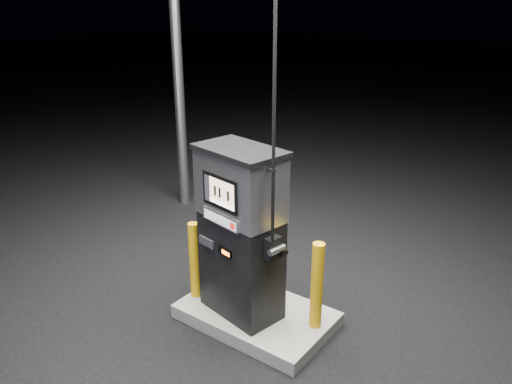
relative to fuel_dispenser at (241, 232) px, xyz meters
The scene contains 5 objects.
ground 1.09m from the fuel_dispenser, 41.55° to the left, with size 80.00×80.00×0.00m, color black.
pump_island 1.02m from the fuel_dispenser, 41.55° to the left, with size 1.60×1.00×0.15m, color slate.
fuel_dispenser is the anchor object (origin of this frame).
bollard_left 0.77m from the fuel_dispenser, behind, with size 0.12×0.12×0.89m, color #DA9D0C.
bollard_right 0.93m from the fuel_dispenser, 16.89° to the left, with size 0.12×0.12×0.94m, color #DA9D0C.
Camera 1 is at (2.71, -3.68, 3.28)m, focal length 35.00 mm.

